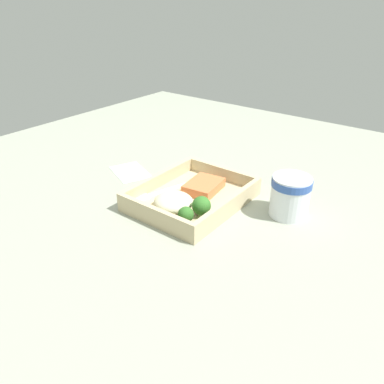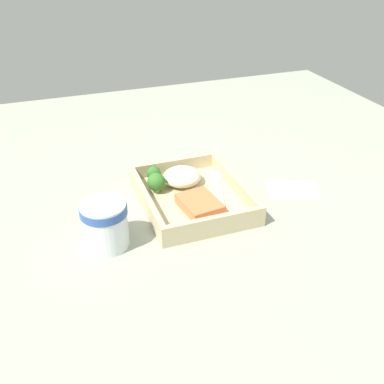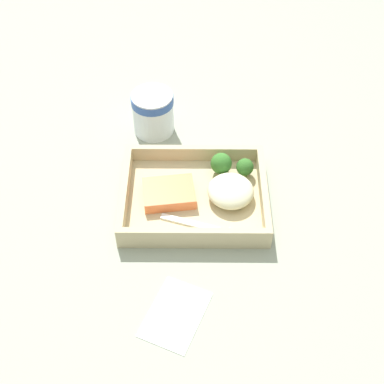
# 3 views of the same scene
# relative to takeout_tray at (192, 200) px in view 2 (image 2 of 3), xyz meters

# --- Properties ---
(ground_plane) EXTENTS (1.60, 1.60, 0.02)m
(ground_plane) POSITION_rel_takeout_tray_xyz_m (0.00, 0.00, -0.02)
(ground_plane) COLOR #969D8B
(takeout_tray) EXTENTS (0.27, 0.22, 0.01)m
(takeout_tray) POSITION_rel_takeout_tray_xyz_m (0.00, 0.00, 0.00)
(takeout_tray) COLOR #C6B388
(takeout_tray) RESTS_ON ground_plane
(tray_rim) EXTENTS (0.27, 0.22, 0.03)m
(tray_rim) POSITION_rel_takeout_tray_xyz_m (0.00, 0.00, 0.02)
(tray_rim) COLOR #C6B388
(tray_rim) RESTS_ON takeout_tray
(salmon_fillet) EXTENTS (0.10, 0.08, 0.02)m
(salmon_fillet) POSITION_rel_takeout_tray_xyz_m (-0.05, 0.00, 0.02)
(salmon_fillet) COLOR #EB7744
(salmon_fillet) RESTS_ON takeout_tray
(mashed_potatoes) EXTENTS (0.09, 0.09, 0.04)m
(mashed_potatoes) POSITION_rel_takeout_tray_xyz_m (0.07, -0.00, 0.02)
(mashed_potatoes) COLOR beige
(mashed_potatoes) RESTS_ON takeout_tray
(broccoli_floret_1) EXTENTS (0.03, 0.03, 0.04)m
(broccoli_floret_1) POSITION_rel_takeout_tray_xyz_m (0.10, 0.06, 0.03)
(broccoli_floret_1) COLOR #7A9D52
(broccoli_floret_1) RESTS_ON takeout_tray
(broccoli_floret_2) EXTENTS (0.04, 0.04, 0.05)m
(broccoli_floret_2) POSITION_rel_takeout_tray_xyz_m (0.05, 0.06, 0.03)
(broccoli_floret_2) COLOR #7EA464
(broccoli_floret_2) RESTS_ON takeout_tray
(fork) EXTENTS (0.16, 0.06, 0.00)m
(fork) POSITION_rel_takeout_tray_xyz_m (0.03, -0.07, 0.01)
(fork) COLOR white
(fork) RESTS_ON takeout_tray
(paper_cup) EXTENTS (0.09, 0.09, 0.09)m
(paper_cup) POSITION_rel_takeout_tray_xyz_m (-0.09, 0.20, 0.05)
(paper_cup) COLOR white
(paper_cup) RESTS_ON ground_plane
(receipt_slip) EXTENTS (0.12, 0.14, 0.00)m
(receipt_slip) POSITION_rel_takeout_tray_xyz_m (-0.03, -0.24, -0.00)
(receipt_slip) COLOR white
(receipt_slip) RESTS_ON ground_plane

